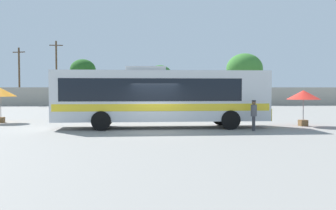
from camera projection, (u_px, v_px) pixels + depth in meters
ground_plane at (154, 117)px, 29.64m from camera, size 300.00×300.00×0.00m
perimeter_wall at (152, 96)px, 49.53m from camera, size 80.00×0.30×2.39m
coach_bus_silver_yellow at (159, 95)px, 21.29m from camera, size 12.01×3.04×3.45m
attendant_by_bus_door at (254, 113)px, 19.79m from camera, size 0.43×0.43×1.61m
vendor_umbrella_near_gate_red at (303, 96)px, 22.36m from camera, size 1.96×1.96×2.12m
vendor_umbrella_secondary_orange at (0, 93)px, 24.49m from camera, size 2.03×2.03×2.27m
parked_car_leftmost_grey at (74, 101)px, 44.65m from camera, size 4.22×2.09×1.48m
parked_car_second_grey at (123, 101)px, 45.15m from camera, size 4.49×2.08×1.40m
parked_car_third_black at (173, 101)px, 44.88m from camera, size 4.47×2.22×1.48m
parked_car_rightmost_silver at (224, 100)px, 45.72m from camera, size 4.38×2.05×1.54m
utility_pole_near at (56, 72)px, 52.02m from camera, size 1.80×0.26×8.78m
utility_pole_far at (19, 75)px, 50.36m from camera, size 1.76×0.61×7.68m
roadside_tree_left at (83, 70)px, 52.90m from camera, size 3.57×3.57×6.35m
roadside_tree_midleft at (160, 76)px, 55.02m from camera, size 3.65×3.65×5.64m
roadside_tree_midright at (244, 69)px, 54.45m from camera, size 5.22×5.22×7.31m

